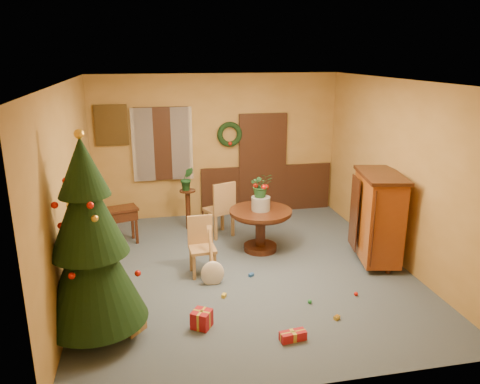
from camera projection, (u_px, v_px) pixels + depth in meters
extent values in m
plane|color=#384452|center=(245.00, 270.00, 7.37)|extent=(5.50, 5.50, 0.00)
plane|color=silver|center=(246.00, 81.00, 6.54)|extent=(5.50, 5.50, 0.00)
plane|color=olive|center=(217.00, 146.00, 9.53)|extent=(5.00, 0.00, 5.00)
plane|color=olive|center=(307.00, 257.00, 4.37)|extent=(5.00, 0.00, 5.00)
plane|color=olive|center=(69.00, 191.00, 6.48)|extent=(0.00, 5.50, 5.50)
plane|color=olive|center=(399.00, 173.00, 7.43)|extent=(0.00, 5.50, 5.50)
cube|color=black|center=(267.00, 189.00, 9.97)|extent=(2.80, 0.06, 1.00)
cube|color=black|center=(263.00, 164.00, 9.78)|extent=(1.00, 0.08, 2.10)
cube|color=white|center=(262.00, 166.00, 9.83)|extent=(0.80, 0.03, 1.90)
cube|color=black|center=(162.00, 144.00, 9.25)|extent=(1.05, 0.08, 1.45)
cube|color=white|center=(162.00, 144.00, 9.28)|extent=(0.88, 0.03, 1.25)
cube|color=white|center=(143.00, 145.00, 9.13)|extent=(0.42, 0.02, 1.45)
cube|color=white|center=(182.00, 144.00, 9.27)|extent=(0.42, 0.02, 1.45)
torus|color=black|center=(230.00, 134.00, 9.44)|extent=(0.51, 0.11, 0.51)
cube|color=#4C3819|center=(111.00, 125.00, 8.96)|extent=(0.62, 0.05, 0.78)
cube|color=gray|center=(111.00, 125.00, 8.99)|extent=(0.48, 0.02, 0.62)
cylinder|color=black|center=(261.00, 212.00, 7.91)|extent=(1.06, 1.06, 0.06)
cylinder|color=black|center=(261.00, 215.00, 7.93)|extent=(0.95, 0.95, 0.04)
cylinder|color=black|center=(260.00, 230.00, 8.01)|extent=(0.17, 0.17, 0.59)
cylinder|color=black|center=(260.00, 247.00, 8.10)|extent=(0.57, 0.57, 0.10)
cylinder|color=slate|center=(261.00, 203.00, 7.87)|extent=(0.32, 0.32, 0.23)
imported|color=#1E4C23|center=(261.00, 185.00, 7.77)|extent=(0.37, 0.32, 0.41)
cube|color=olive|center=(202.00, 249.00, 7.11)|extent=(0.41, 0.41, 0.05)
cube|color=olive|center=(200.00, 230.00, 7.20)|extent=(0.39, 0.06, 0.46)
cube|color=olive|center=(211.00, 257.00, 7.36)|extent=(0.04, 0.04, 0.40)
cube|color=olive|center=(191.00, 259.00, 7.28)|extent=(0.04, 0.04, 0.40)
cube|color=olive|center=(215.00, 265.00, 7.07)|extent=(0.04, 0.04, 0.40)
cube|color=olive|center=(194.00, 268.00, 6.99)|extent=(0.04, 0.04, 0.40)
cube|color=olive|center=(219.00, 210.00, 8.64)|extent=(0.59, 0.59, 0.05)
cube|color=olive|center=(225.00, 198.00, 8.39)|extent=(0.44, 0.21, 0.54)
cube|color=olive|center=(216.00, 228.00, 8.47)|extent=(0.06, 0.06, 0.47)
cube|color=olive|center=(233.00, 224.00, 8.67)|extent=(0.06, 0.06, 0.47)
cube|color=olive|center=(206.00, 222.00, 8.77)|extent=(0.06, 0.06, 0.47)
cube|color=olive|center=(222.00, 218.00, 8.96)|extent=(0.06, 0.06, 0.47)
cylinder|color=black|center=(188.00, 210.00, 8.99)|extent=(0.09, 0.09, 0.76)
cylinder|color=black|center=(187.00, 191.00, 8.88)|extent=(0.30, 0.30, 0.03)
imported|color=#19471E|center=(187.00, 179.00, 8.81)|extent=(0.26, 0.22, 0.45)
cylinder|color=#382111|center=(98.00, 325.00, 5.64)|extent=(0.15, 0.15, 0.27)
cone|color=black|center=(92.00, 264.00, 5.41)|extent=(1.22, 1.22, 1.44)
cone|color=black|center=(87.00, 210.00, 5.22)|extent=(0.88, 0.88, 1.05)
cone|color=black|center=(82.00, 166.00, 5.08)|extent=(0.57, 0.57, 0.66)
sphere|color=gold|center=(79.00, 134.00, 4.98)|extent=(0.11, 0.11, 0.11)
cube|color=black|center=(115.00, 210.00, 8.17)|extent=(0.83, 0.57, 0.04)
cube|color=black|center=(116.00, 216.00, 8.21)|extent=(0.77, 0.52, 0.16)
cube|color=black|center=(98.00, 229.00, 8.21)|extent=(0.12, 0.27, 0.62)
cube|color=black|center=(135.00, 226.00, 8.33)|extent=(0.12, 0.27, 0.62)
cube|color=#60200B|center=(378.00, 217.00, 7.47)|extent=(0.75, 1.18, 1.35)
cube|color=black|center=(382.00, 175.00, 7.27)|extent=(0.83, 1.26, 0.05)
cylinder|color=black|center=(388.00, 270.00, 7.24)|extent=(0.08, 0.08, 0.10)
cylinder|color=black|center=(362.00, 247.00, 8.10)|extent=(0.08, 0.08, 0.10)
cube|color=brown|center=(97.00, 322.00, 5.80)|extent=(0.33, 0.25, 0.16)
cube|color=gold|center=(97.00, 322.00, 5.80)|extent=(0.31, 0.07, 0.16)
cube|color=gold|center=(97.00, 322.00, 5.80)|extent=(0.07, 0.23, 0.16)
cube|color=maroon|center=(202.00, 319.00, 5.80)|extent=(0.30, 0.30, 0.22)
cube|color=gold|center=(202.00, 319.00, 5.80)|extent=(0.21, 0.15, 0.22)
cube|color=gold|center=(202.00, 319.00, 5.80)|extent=(0.15, 0.21, 0.22)
cube|color=brown|center=(133.00, 326.00, 5.73)|extent=(0.33, 0.34, 0.15)
cube|color=gold|center=(133.00, 326.00, 5.73)|extent=(0.21, 0.23, 0.16)
cube|color=gold|center=(133.00, 326.00, 5.73)|extent=(0.17, 0.16, 0.16)
cube|color=maroon|center=(293.00, 336.00, 5.56)|extent=(0.33, 0.17, 0.11)
cube|color=gold|center=(293.00, 336.00, 5.56)|extent=(0.32, 0.06, 0.11)
cube|color=gold|center=(293.00, 336.00, 5.56)|extent=(0.06, 0.14, 0.11)
cube|color=#225096|center=(251.00, 275.00, 7.14)|extent=(0.09, 0.09, 0.05)
sphere|color=#23813B|center=(310.00, 302.00, 6.37)|extent=(0.06, 0.06, 0.06)
cube|color=gold|center=(224.00, 296.00, 6.54)|extent=(0.08, 0.09, 0.05)
sphere|color=red|center=(356.00, 294.00, 6.57)|extent=(0.06, 0.06, 0.06)
cube|color=gold|center=(337.00, 318.00, 5.99)|extent=(0.09, 0.08, 0.05)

